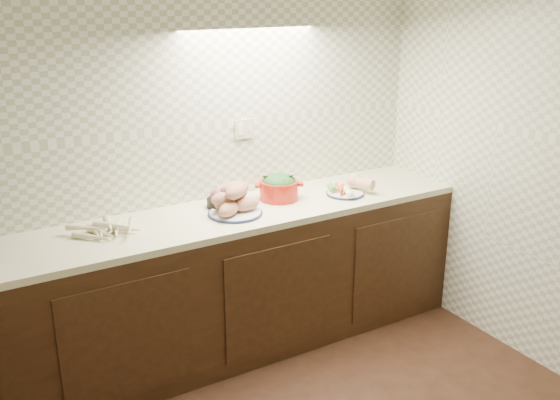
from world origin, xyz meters
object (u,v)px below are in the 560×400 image
parsnip_pile (110,231)px  onion_bowl (219,200)px  sweet_potato_plate (234,202)px  veg_plate (349,186)px  dutch_oven (279,187)px

parsnip_pile → onion_bowl: (0.70, 0.11, 0.02)m
sweet_potato_plate → veg_plate: bearing=-1.4°
dutch_oven → veg_plate: bearing=9.4°
parsnip_pile → onion_bowl: bearing=9.3°
parsnip_pile → veg_plate: veg_plate is taller
parsnip_pile → sweet_potato_plate: 0.73m
dutch_oven → onion_bowl: bearing=-164.2°
parsnip_pile → veg_plate: 1.54m
dutch_oven → veg_plate: dutch_oven is taller
parsnip_pile → sweet_potato_plate: bearing=-2.9°
sweet_potato_plate → dutch_oven: bearing=14.9°
sweet_potato_plate → veg_plate: (0.82, -0.02, -0.03)m
sweet_potato_plate → parsnip_pile: bearing=177.1°
veg_plate → dutch_oven: bearing=165.7°
parsnip_pile → sweet_potato_plate: size_ratio=1.09×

